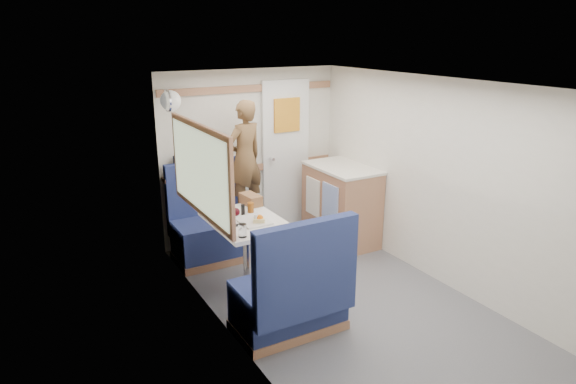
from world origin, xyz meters
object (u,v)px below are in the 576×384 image
bench_near (292,300)px  tray (253,221)px  dome_light (170,101)px  salt_grinder (256,219)px  dinette_table (247,235)px  person (245,158)px  galley_counter (341,204)px  duffel_bag (196,165)px  beer_glass (251,208)px  orange_fruit (260,218)px  cheese_block (259,220)px  bread_loaf (251,199)px  bench_far (214,231)px  tumbler_left (242,231)px  pepper_grinder (243,210)px  wine_glass (236,213)px

bench_near → tray: bearing=87.8°
dome_light → salt_grinder: 1.46m
dinette_table → bench_near: 0.90m
person → galley_counter: bearing=146.4°
galley_counter → tray: bearing=-156.2°
duffel_bag → beer_glass: duffel_bag is taller
bench_near → dome_light: bearing=102.8°
galley_counter → orange_fruit: bearing=-153.3°
cheese_block → bread_loaf: bread_loaf is taller
salt_grinder → person: bearing=70.2°
tray → beer_glass: beer_glass is taller
bench_far → galley_counter: (1.47, -0.31, 0.17)m
cheese_block → tumbler_left: bearing=-141.3°
dome_light → pepper_grinder: 1.28m
tumbler_left → bread_loaf: size_ratio=0.45×
person → wine_glass: (-0.55, -0.98, -0.24)m
beer_glass → dinette_table: bearing=-127.4°
galley_counter → tumbler_left: bearing=-151.2°
orange_fruit → tumbler_left: 0.34m
duffel_bag → pepper_grinder: duffel_bag is taller
tumbler_left → bread_loaf: tumbler_left is taller
pepper_grinder → cheese_block: bearing=-86.3°
wine_glass → bread_loaf: size_ratio=0.66×
bench_near → person: (0.40, 1.75, 0.78)m
dinette_table → orange_fruit: orange_fruit is taller
bread_loaf → bench_near: bearing=-100.3°
salt_grinder → beer_glass: bearing=73.2°
cheese_block → salt_grinder: size_ratio=1.13×
dinette_table → galley_counter: 1.57m
person → beer_glass: size_ratio=13.04×
bench_near → dinette_table: bearing=90.0°
orange_fruit → tumbler_left: bearing=-141.4°
duffel_bag → bread_loaf: duffel_bag is taller
dinette_table → bench_far: 0.90m
bench_far → beer_glass: bearing=-80.0°
orange_fruit → salt_grinder: 0.03m
dinette_table → person: size_ratio=0.73×
bench_far → dome_light: 1.50m
cheese_block → pepper_grinder: (-0.02, 0.30, 0.01)m
dinette_table → bench_near: (-0.00, -0.86, -0.27)m
cheese_block → pepper_grinder: 0.30m
tray → tumbler_left: size_ratio=2.88×
galley_counter → person: person is taller
dome_light → wine_glass: (0.24, -0.95, -0.91)m
galley_counter → bread_loaf: galley_counter is taller
bench_far → pepper_grinder: size_ratio=10.32×
person → wine_glass: person is taller
bench_near → tray: 0.89m
tumbler_left → bench_far: bearing=80.6°
tumbler_left → wine_glass: bearing=77.6°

